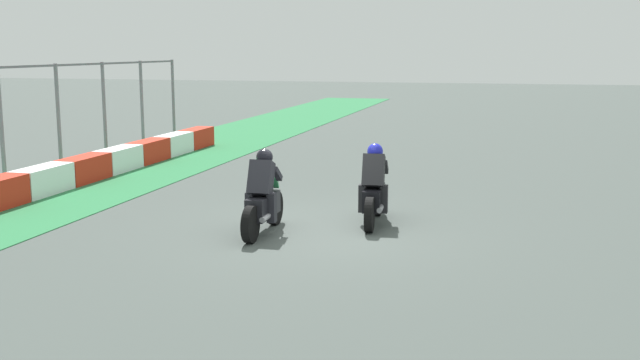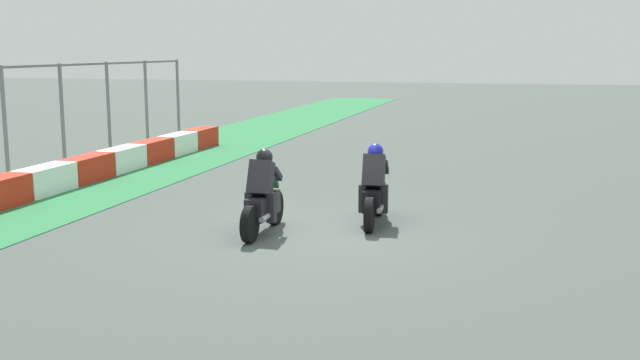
# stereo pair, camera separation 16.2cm
# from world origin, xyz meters

# --- Properties ---
(ground_plane) EXTENTS (120.00, 120.00, 0.00)m
(ground_plane) POSITION_xyz_m (0.00, 0.00, 0.00)
(ground_plane) COLOR #454E4A
(rider_lane_a) EXTENTS (2.04, 0.55, 1.51)m
(rider_lane_a) POSITION_xyz_m (0.81, -0.85, 0.62)
(rider_lane_a) COLOR black
(rider_lane_a) RESTS_ON ground_plane
(rider_lane_b) EXTENTS (2.04, 0.54, 1.51)m
(rider_lane_b) POSITION_xyz_m (-0.45, 0.92, 0.62)
(rider_lane_b) COLOR black
(rider_lane_b) RESTS_ON ground_plane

